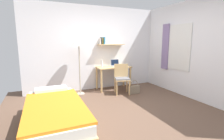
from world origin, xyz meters
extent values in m
plane|color=brown|center=(0.00, 0.00, 0.00)|extent=(5.28, 5.28, 0.00)
cube|color=white|center=(0.00, 2.02, 1.30)|extent=(4.40, 0.05, 2.60)
cube|color=tan|center=(0.44, 1.89, 1.42)|extent=(0.87, 0.22, 0.02)
cube|color=silver|center=(0.08, 1.93, 1.52)|extent=(0.03, 0.12, 0.18)
cube|color=#333338|center=(0.12, 1.92, 1.54)|extent=(0.03, 0.13, 0.21)
cube|color=gold|center=(0.15, 1.93, 1.53)|extent=(0.03, 0.13, 0.20)
cube|color=#3384C6|center=(0.20, 1.91, 1.54)|extent=(0.04, 0.17, 0.22)
cube|color=white|center=(2.02, 0.00, 1.30)|extent=(0.05, 4.40, 2.60)
cube|color=silver|center=(1.99, 0.59, 1.35)|extent=(0.02, 0.84, 1.29)
cube|color=white|center=(1.99, 0.59, 1.35)|extent=(0.01, 0.78, 1.23)
cube|color=gray|center=(1.96, 1.12, 1.35)|extent=(0.03, 0.28, 1.39)
cube|color=tan|center=(-1.50, -0.16, 0.14)|extent=(0.92, 2.04, 0.28)
cube|color=silver|center=(-1.50, -0.16, 0.36)|extent=(0.88, 1.98, 0.16)
cube|color=orange|center=(-1.50, -0.29, 0.46)|extent=(0.94, 1.67, 0.04)
cube|color=white|center=(-1.50, 0.63, 0.49)|extent=(0.64, 0.28, 0.10)
cube|color=tan|center=(0.44, 1.70, 0.72)|extent=(1.07, 0.54, 0.03)
cylinder|color=tan|center=(-0.05, 1.48, 0.35)|extent=(0.06, 0.06, 0.71)
cylinder|color=tan|center=(0.92, 1.48, 0.35)|extent=(0.06, 0.06, 0.71)
cylinder|color=tan|center=(-0.05, 1.92, 0.35)|extent=(0.06, 0.06, 0.71)
cylinder|color=tan|center=(0.92, 1.92, 0.35)|extent=(0.06, 0.06, 0.71)
cube|color=tan|center=(0.47, 1.15, 0.43)|extent=(0.53, 0.50, 0.03)
cube|color=slate|center=(0.47, 1.15, 0.46)|extent=(0.48, 0.46, 0.04)
cube|color=tan|center=(0.52, 1.32, 0.67)|extent=(0.41, 0.15, 0.39)
cylinder|color=tan|center=(0.25, 1.04, 0.21)|extent=(0.04, 0.04, 0.42)
cylinder|color=tan|center=(0.60, 0.94, 0.21)|extent=(0.04, 0.04, 0.42)
cylinder|color=tan|center=(0.34, 1.35, 0.21)|extent=(0.04, 0.04, 0.42)
cylinder|color=tan|center=(0.69, 1.25, 0.21)|extent=(0.04, 0.04, 0.42)
cylinder|color=#B2A893|center=(-0.66, 1.59, 0.01)|extent=(0.24, 0.24, 0.02)
cylinder|color=#B2A893|center=(-0.66, 1.59, 0.71)|extent=(0.03, 0.03, 1.37)
cone|color=silver|center=(-0.66, 1.59, 1.51)|extent=(0.42, 0.42, 0.22)
cube|color=#B7BABF|center=(0.53, 1.72, 0.74)|extent=(0.30, 0.23, 0.01)
cube|color=#B7BABF|center=(0.53, 1.82, 0.85)|extent=(0.29, 0.05, 0.21)
cube|color=black|center=(0.53, 1.81, 0.85)|extent=(0.26, 0.04, 0.18)
cylinder|color=silver|center=(0.06, 1.74, 0.85)|extent=(0.06, 0.06, 0.22)
cube|color=gold|center=(0.82, 1.75, 0.74)|extent=(0.13, 0.22, 0.02)
cube|color=gold|center=(0.82, 1.74, 0.77)|extent=(0.16, 0.20, 0.03)
cube|color=gray|center=(0.81, 1.02, 0.12)|extent=(0.33, 0.11, 0.24)
torus|color=gray|center=(0.81, 1.02, 0.29)|extent=(0.23, 0.02, 0.23)
camera|label=1|loc=(-1.67, -3.07, 1.52)|focal=26.71mm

